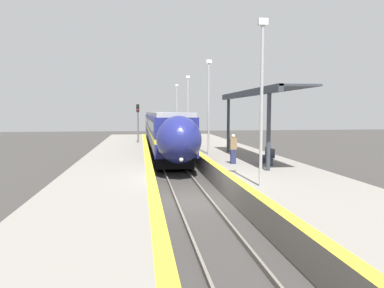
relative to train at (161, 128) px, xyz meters
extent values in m
plane|color=#383533|center=(0.00, -24.00, -2.16)|extent=(120.00, 120.00, 0.00)
cube|color=slate|center=(-0.72, -24.00, -2.09)|extent=(0.08, 90.00, 0.15)
cube|color=slate|center=(0.72, -24.00, -2.09)|extent=(0.08, 90.00, 0.15)
cube|color=black|center=(0.00, -8.10, -1.57)|extent=(2.39, 16.58, 0.75)
cube|color=navy|center=(0.00, -8.10, -0.75)|extent=(2.72, 18.02, 0.88)
cube|color=yellow|center=(0.00, -8.10, -0.16)|extent=(2.73, 18.02, 0.30)
cube|color=navy|center=(0.00, -8.10, 0.65)|extent=(2.72, 18.02, 1.33)
cube|color=black|center=(0.00, -8.10, 0.58)|extent=(2.74, 16.58, 0.73)
cube|color=#9E9EA3|center=(0.00, -8.10, 1.46)|extent=(2.44, 18.02, 0.30)
cylinder|color=black|center=(-0.72, -14.79, -1.73)|extent=(0.12, 0.87, 0.87)
cylinder|color=black|center=(0.72, -14.79, -1.73)|extent=(0.12, 0.87, 0.87)
cylinder|color=black|center=(-0.72, -12.59, -1.73)|extent=(0.12, 0.87, 0.87)
cylinder|color=black|center=(0.72, -12.59, -1.73)|extent=(0.12, 0.87, 0.87)
cylinder|color=black|center=(-0.72, -3.61, -1.73)|extent=(0.12, 0.87, 0.87)
cylinder|color=black|center=(0.72, -3.61, -1.73)|extent=(0.12, 0.87, 0.87)
cylinder|color=black|center=(-0.72, -1.41, -1.73)|extent=(0.12, 0.87, 0.87)
cylinder|color=black|center=(0.72, -1.41, -1.73)|extent=(0.12, 0.87, 0.87)
ellipsoid|color=navy|center=(0.00, -18.21, 0.06)|extent=(2.61, 3.28, 2.75)
ellipsoid|color=black|center=(0.00, -18.62, 0.51)|extent=(1.90, 1.91, 1.40)
sphere|color=#F9F4CC|center=(0.00, -19.44, -0.94)|extent=(0.24, 0.24, 0.24)
cube|color=black|center=(0.00, 10.72, -1.57)|extent=(2.39, 16.58, 0.75)
cube|color=navy|center=(0.00, 10.72, -0.75)|extent=(2.72, 18.02, 0.88)
cube|color=yellow|center=(0.00, 10.72, -0.16)|extent=(2.73, 18.02, 0.30)
cube|color=navy|center=(0.00, 10.72, 0.65)|extent=(2.72, 18.02, 1.33)
cube|color=black|center=(0.00, 10.72, 0.58)|extent=(2.74, 16.58, 0.73)
cube|color=#9E9EA3|center=(0.00, 10.72, 1.46)|extent=(2.44, 18.02, 0.30)
cylinder|color=black|center=(-0.72, 4.04, -1.73)|extent=(0.12, 0.87, 0.87)
cylinder|color=black|center=(0.72, 4.04, -1.73)|extent=(0.12, 0.87, 0.87)
cylinder|color=black|center=(-0.72, 6.24, -1.73)|extent=(0.12, 0.87, 0.87)
cylinder|color=black|center=(0.72, 6.24, -1.73)|extent=(0.12, 0.87, 0.87)
cylinder|color=black|center=(-0.72, 15.21, -1.73)|extent=(0.12, 0.87, 0.87)
cylinder|color=black|center=(0.72, 15.21, -1.73)|extent=(0.12, 0.87, 0.87)
cylinder|color=black|center=(-0.72, 17.41, -1.73)|extent=(0.12, 0.87, 0.87)
cylinder|color=black|center=(0.72, 17.41, -1.73)|extent=(0.12, 0.87, 0.87)
cube|color=gray|center=(4.10, -24.00, -1.66)|extent=(5.07, 64.00, 1.00)
cube|color=yellow|center=(1.77, -24.00, -1.16)|extent=(0.40, 64.00, 0.01)
cube|color=gray|center=(-3.66, -24.00, -1.66)|extent=(4.20, 64.00, 1.00)
cube|color=yellow|center=(-1.77, -24.00, -1.16)|extent=(0.40, 64.00, 0.01)
cube|color=#2D333D|center=(4.46, -20.99, -0.95)|extent=(0.36, 0.06, 0.42)
cube|color=#2D333D|center=(4.46, -19.91, -0.95)|extent=(0.36, 0.06, 0.42)
cube|color=#2D333D|center=(4.46, -20.45, -0.73)|extent=(0.44, 1.44, 0.03)
cube|color=#2D333D|center=(4.66, -20.45, -0.49)|extent=(0.04, 1.44, 0.44)
cube|color=navy|center=(2.80, -19.86, -0.77)|extent=(0.28, 0.20, 0.79)
cube|color=#7F6647|center=(2.80, -19.86, -0.07)|extent=(0.36, 0.22, 0.62)
sphere|color=beige|center=(2.80, -19.86, 0.35)|extent=(0.21, 0.21, 0.21)
cylinder|color=#59595E|center=(-2.40, -5.02, -0.26)|extent=(0.14, 0.14, 3.82)
cube|color=black|center=(-2.40, -5.02, 2.00)|extent=(0.28, 0.20, 0.70)
sphere|color=black|center=(-2.40, -5.13, 2.17)|extent=(0.14, 0.14, 0.14)
sphere|color=red|center=(-2.40, -5.13, 1.83)|extent=(0.14, 0.14, 0.14)
cylinder|color=#9E9EA3|center=(2.31, -26.01, 1.83)|extent=(0.12, 0.12, 5.99)
cube|color=silver|center=(2.31, -26.01, 4.94)|extent=(0.36, 0.20, 0.24)
cylinder|color=#9E9EA3|center=(2.31, -15.10, 1.83)|extent=(0.12, 0.12, 5.99)
cube|color=silver|center=(2.31, -15.10, 4.94)|extent=(0.36, 0.20, 0.24)
cylinder|color=#9E9EA3|center=(2.31, -4.19, 1.83)|extent=(0.12, 0.12, 5.99)
cube|color=silver|center=(2.31, -4.19, 4.94)|extent=(0.36, 0.20, 0.24)
cylinder|color=#9E9EA3|center=(2.31, 6.72, 1.83)|extent=(0.12, 0.12, 5.99)
cube|color=silver|center=(2.31, 6.72, 4.94)|extent=(0.36, 0.20, 0.24)
cylinder|color=#333842|center=(3.88, -22.39, 0.72)|extent=(0.20, 0.20, 3.77)
cylinder|color=#333842|center=(3.88, -14.13, 0.72)|extent=(0.20, 0.20, 3.77)
cube|color=#333842|center=(3.88, -18.26, 2.71)|extent=(0.24, 11.26, 0.36)
cube|color=#333842|center=(4.78, -18.26, 2.83)|extent=(2.00, 11.26, 0.10)
camera|label=1|loc=(-2.19, -39.54, 1.65)|focal=35.00mm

